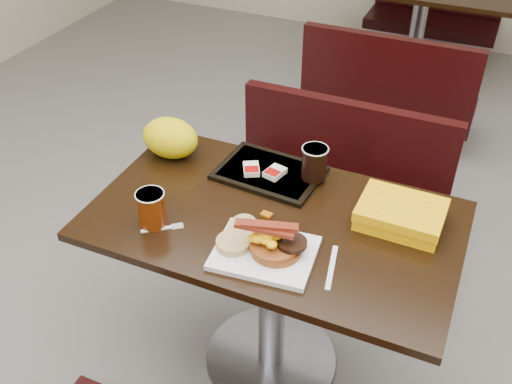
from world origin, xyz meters
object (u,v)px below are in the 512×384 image
at_px(bench_near_n, 331,193).
at_px(coffee_cup_near, 152,209).
at_px(pancake_stack, 276,247).
at_px(tray, 269,173).
at_px(knife, 332,267).
at_px(coffee_cup_far, 314,163).
at_px(table_far, 416,38).
at_px(clamshell, 401,215).
at_px(bench_far_n, 434,7).
at_px(hashbrown_sleeve_left, 251,169).
at_px(bench_far_s, 392,83).
at_px(paper_bag, 170,138).
at_px(platter, 265,253).
at_px(table_near, 272,296).
at_px(fork, 156,229).
at_px(hashbrown_sleeve_right, 275,172).

distance_m(bench_near_n, coffee_cup_near, 1.05).
relative_size(pancake_stack, tray, 0.42).
relative_size(knife, coffee_cup_far, 1.56).
height_order(table_far, clamshell, clamshell).
xyz_separation_m(table_far, bench_far_n, (0.00, 0.70, -0.02)).
bearing_deg(hashbrown_sleeve_left, bench_far_n, 58.93).
relative_size(bench_far_s, paper_bag, 4.64).
xyz_separation_m(knife, paper_bag, (-0.74, 0.34, 0.07)).
distance_m(table_far, tray, 2.42).
xyz_separation_m(tray, clamshell, (0.49, -0.08, 0.03)).
distance_m(bench_near_n, coffee_cup_far, 0.66).
relative_size(coffee_cup_near, clamshell, 0.46).
bearing_deg(tray, bench_near_n, 81.86).
relative_size(platter, coffee_cup_far, 2.51).
relative_size(bench_far_n, coffee_cup_near, 8.22).
bearing_deg(table_near, hashbrown_sleeve_left, 131.36).
bearing_deg(table_far, hashbrown_sleeve_left, -93.89).
bearing_deg(bench_far_s, tray, -93.61).
distance_m(bench_far_s, fork, 2.17).
bearing_deg(clamshell, fork, -152.90).
distance_m(platter, hashbrown_sleeve_left, 0.42).
distance_m(fork, tray, 0.48).
distance_m(bench_far_s, coffee_cup_near, 2.16).
xyz_separation_m(bench_far_s, fork, (-0.32, -2.11, 0.39)).
height_order(bench_far_s, coffee_cup_far, coffee_cup_far).
height_order(platter, paper_bag, paper_bag).
distance_m(hashbrown_sleeve_left, clamshell, 0.55).
xyz_separation_m(pancake_stack, tray, (-0.18, 0.38, -0.03)).
xyz_separation_m(table_far, coffee_cup_far, (0.05, -2.36, 0.45)).
xyz_separation_m(knife, tray, (-0.35, 0.37, 0.01)).
distance_m(table_far, pancake_stack, 2.80).
xyz_separation_m(coffee_cup_near, paper_bag, (-0.15, 0.37, 0.01)).
bearing_deg(paper_bag, table_far, 78.46).
height_order(tray, hashbrown_sleeve_right, hashbrown_sleeve_right).
relative_size(clamshell, paper_bag, 1.24).
bearing_deg(clamshell, hashbrown_sleeve_left, 175.63).
height_order(hashbrown_sleeve_right, paper_bag, paper_bag).
xyz_separation_m(table_near, knife, (0.24, -0.15, 0.38)).
bearing_deg(platter, hashbrown_sleeve_right, 102.17).
distance_m(knife, hashbrown_sleeve_right, 0.48).
bearing_deg(bench_near_n, bench_far_s, 90.00).
xyz_separation_m(bench_near_n, coffee_cup_far, (0.05, -0.46, 0.47)).
bearing_deg(platter, fork, 179.12).
relative_size(table_near, coffee_cup_near, 9.86).
bearing_deg(hashbrown_sleeve_left, coffee_cup_far, -13.42).
relative_size(table_far, paper_bag, 5.57).
bearing_deg(knife, clamshell, 143.67).
xyz_separation_m(table_far, pancake_stack, (0.07, -2.76, 0.41)).
bearing_deg(hashbrown_sleeve_left, bench_near_n, 44.23).
height_order(table_far, fork, fork).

